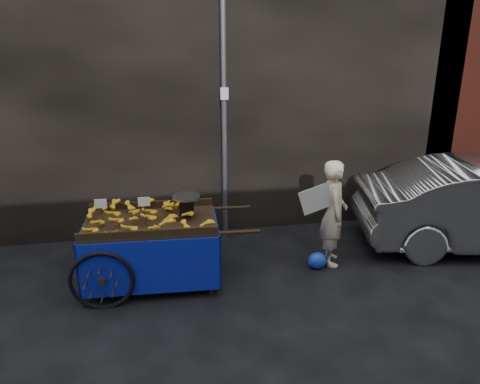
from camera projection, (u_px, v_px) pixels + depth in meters
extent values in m
plane|color=black|center=(218.00, 277.00, 6.63)|extent=(80.00, 80.00, 0.00)
cube|color=black|center=(138.00, 79.00, 8.05)|extent=(11.00, 2.00, 5.00)
cube|color=#591E14|center=(476.00, 73.00, 9.15)|extent=(3.00, 2.00, 5.00)
cylinder|color=slate|center=(224.00, 119.00, 7.23)|extent=(0.08, 0.08, 4.00)
cube|color=white|center=(224.00, 94.00, 7.05)|extent=(0.12, 0.02, 0.18)
cube|color=black|center=(150.00, 223.00, 6.24)|extent=(1.79, 1.17, 0.07)
cube|color=black|center=(152.00, 205.00, 6.69)|extent=(1.74, 0.13, 0.11)
cube|color=black|center=(148.00, 234.00, 5.74)|extent=(1.74, 0.13, 0.11)
cube|color=black|center=(210.00, 264.00, 6.07)|extent=(0.06, 0.06, 0.87)
cube|color=black|center=(206.00, 236.00, 6.89)|extent=(0.06, 0.06, 0.87)
cylinder|color=black|center=(239.00, 232.00, 5.98)|extent=(0.54, 0.07, 0.04)
cylinder|color=black|center=(231.00, 208.00, 6.79)|extent=(0.54, 0.07, 0.04)
torus|color=black|center=(102.00, 281.00, 5.78)|extent=(0.82, 0.09, 0.81)
torus|color=black|center=(113.00, 241.00, 6.88)|extent=(0.82, 0.09, 0.81)
cylinder|color=black|center=(108.00, 259.00, 6.33)|extent=(0.11, 1.22, 0.05)
cube|color=navy|center=(150.00, 268.00, 5.84)|extent=(1.78, 0.11, 0.74)
cube|color=navy|center=(154.00, 232.00, 6.88)|extent=(1.78, 0.11, 0.74)
cube|color=navy|center=(86.00, 252.00, 6.25)|extent=(0.08, 1.13, 0.74)
cube|color=navy|center=(217.00, 245.00, 6.47)|extent=(0.08, 1.13, 0.74)
cube|color=black|center=(187.00, 207.00, 6.29)|extent=(0.20, 0.16, 0.17)
cylinder|color=silver|center=(186.00, 197.00, 6.24)|extent=(0.39, 0.39, 0.03)
cube|color=white|center=(101.00, 204.00, 5.94)|extent=(0.15, 0.02, 0.12)
cube|color=white|center=(144.00, 202.00, 6.00)|extent=(0.15, 0.02, 0.12)
imported|color=beige|center=(334.00, 213.00, 6.80)|extent=(0.51, 0.65, 1.59)
cube|color=silver|center=(318.00, 198.00, 6.59)|extent=(0.59, 0.03, 0.50)
ellipsoid|color=#1936C0|center=(317.00, 261.00, 6.83)|extent=(0.28, 0.22, 0.25)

